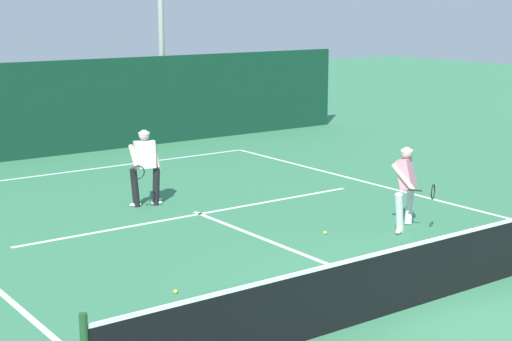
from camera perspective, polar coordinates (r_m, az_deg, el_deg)
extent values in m
plane|color=#357850|center=(12.07, 12.01, -9.20)|extent=(80.00, 80.00, 0.00)
cube|color=white|center=(21.44, -11.93, 0.07)|extent=(9.76, 0.10, 0.01)
cube|color=white|center=(16.63, -4.01, -3.10)|extent=(7.96, 0.10, 0.01)
cube|color=white|center=(14.27, 2.42, -5.62)|extent=(0.10, 6.40, 0.01)
cube|color=black|center=(11.92, 12.10, -7.16)|extent=(10.52, 0.02, 0.91)
cube|color=white|center=(11.77, 12.20, -4.94)|extent=(10.52, 0.03, 0.05)
cylinder|color=silver|center=(16.08, 10.89, -2.34)|extent=(0.32, 0.26, 0.82)
cylinder|color=silver|center=(15.33, 10.18, -3.00)|extent=(0.38, 0.30, 0.82)
ellipsoid|color=white|center=(16.17, 10.84, -3.57)|extent=(0.28, 0.22, 0.09)
ellipsoid|color=white|center=(15.43, 10.13, -4.28)|extent=(0.28, 0.22, 0.09)
cube|color=pink|center=(15.55, 10.64, -0.21)|extent=(0.53, 0.50, 0.60)
cylinder|color=beige|center=(15.77, 10.84, -0.14)|extent=(0.24, 0.20, 0.62)
cylinder|color=beige|center=(15.33, 10.42, -0.47)|extent=(0.32, 0.47, 0.52)
sphere|color=beige|center=(15.47, 10.69, 1.26)|extent=(0.22, 0.22, 0.22)
cylinder|color=white|center=(15.46, 10.70, 1.40)|extent=(0.32, 0.32, 0.04)
cylinder|color=black|center=(15.28, 11.25, -1.38)|extent=(0.16, 0.24, 0.03)
torus|color=black|center=(15.21, 12.50, -1.50)|extent=(0.27, 0.17, 0.29)
cylinder|color=black|center=(17.37, -7.13, -1.11)|extent=(0.22, 0.19, 0.84)
cylinder|color=black|center=(17.27, -8.62, -1.22)|extent=(0.24, 0.20, 0.84)
ellipsoid|color=white|center=(17.46, -7.10, -2.29)|extent=(0.28, 0.17, 0.09)
ellipsoid|color=white|center=(17.36, -8.58, -2.42)|extent=(0.28, 0.17, 0.09)
cube|color=silver|center=(17.18, -7.94, 1.14)|extent=(0.48, 0.37, 0.60)
cylinder|color=beige|center=(17.23, -7.16, 1.11)|extent=(0.23, 0.15, 0.65)
cylinder|color=beige|center=(17.13, -8.71, 1.00)|extent=(0.25, 0.59, 0.44)
sphere|color=beige|center=(17.10, -7.98, 2.52)|extent=(0.22, 0.22, 0.22)
cylinder|color=white|center=(17.10, -7.98, 2.65)|extent=(0.30, 0.30, 0.04)
cylinder|color=black|center=(16.92, -8.68, 0.09)|extent=(0.10, 0.26, 0.03)
torus|color=black|center=(16.60, -8.42, -0.13)|extent=(0.29, 0.10, 0.29)
sphere|color=#D1E033|center=(15.20, 4.95, -4.43)|extent=(0.07, 0.07, 0.07)
sphere|color=#D1E033|center=(12.21, -5.75, -8.57)|extent=(0.07, 0.07, 0.07)
cube|color=#0E3725|center=(23.39, -14.47, 4.26)|extent=(20.67, 0.12, 2.70)
cylinder|color=#9EA39E|center=(25.75, -6.77, 9.90)|extent=(0.18, 0.18, 6.89)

